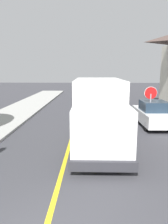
# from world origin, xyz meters

# --- Properties ---
(centre_line_yellow) EXTENTS (0.16, 56.00, 0.01)m
(centre_line_yellow) POSITION_xyz_m (0.00, 10.00, 0.00)
(centre_line_yellow) COLOR gold
(centre_line_yellow) RESTS_ON ground
(box_truck) EXTENTS (2.46, 7.20, 3.20)m
(box_truck) POSITION_xyz_m (1.45, 7.75, 1.77)
(box_truck) COLOR silver
(box_truck) RESTS_ON ground
(parked_car_near) EXTENTS (1.87, 4.43, 1.67)m
(parked_car_near) POSITION_xyz_m (2.41, 15.39, 0.79)
(parked_car_near) COLOR silver
(parked_car_near) RESTS_ON ground
(parked_car_mid) EXTENTS (1.95, 4.46, 1.67)m
(parked_car_mid) POSITION_xyz_m (2.09, 22.05, 0.79)
(parked_car_mid) COLOR #B7B7BC
(parked_car_mid) RESTS_ON ground
(parked_car_far) EXTENTS (1.88, 4.43, 1.67)m
(parked_car_far) POSITION_xyz_m (2.07, 28.12, 0.79)
(parked_car_far) COLOR black
(parked_car_far) RESTS_ON ground
(parked_van_across) EXTENTS (1.93, 4.45, 1.67)m
(parked_van_across) POSITION_xyz_m (5.20, 11.19, 0.79)
(parked_van_across) COLOR silver
(parked_van_across) RESTS_ON ground
(stop_sign) EXTENTS (0.80, 0.10, 2.65)m
(stop_sign) POSITION_xyz_m (4.83, 10.63, 1.86)
(stop_sign) COLOR gray
(stop_sign) RESTS_ON ground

